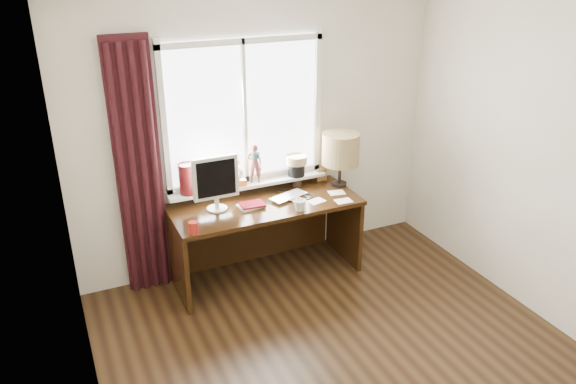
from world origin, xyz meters
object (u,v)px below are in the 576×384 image
red_cup (194,228)px  monitor (216,180)px  mug (300,205)px  desk (262,223)px  table_lamp (341,150)px  laptop (289,197)px

red_cup → monitor: monitor is taller
mug → desk: 0.52m
mug → red_cup: 0.96m
mug → table_lamp: (0.59, 0.34, 0.31)m
monitor → mug: bearing=-26.1°
desk → table_lamp: size_ratio=3.27×
laptop → desk: size_ratio=0.21×
monitor → table_lamp: size_ratio=0.94×
red_cup → table_lamp: 1.62m
mug → desk: (-0.21, 0.36, -0.30)m
mug → monitor: bearing=153.9°
laptop → mug: size_ratio=3.34×
monitor → red_cup: bearing=-131.4°
laptop → red_cup: (-0.98, -0.31, 0.04)m
red_cup → table_lamp: (1.54, 0.37, 0.31)m
table_lamp → red_cup: bearing=-166.3°
desk → table_lamp: table_lamp is taller
laptop → red_cup: 1.02m
mug → table_lamp: bearing=30.2°
table_lamp → mug: bearing=-149.8°
table_lamp → laptop: bearing=-173.3°
red_cup → monitor: bearing=48.6°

